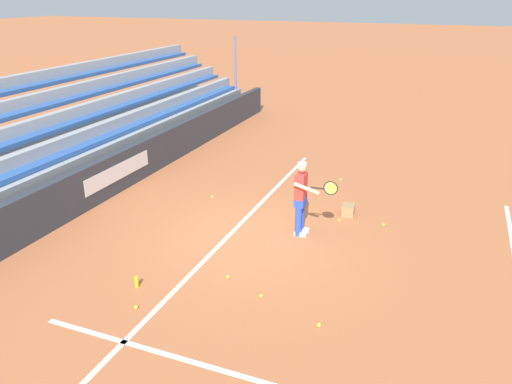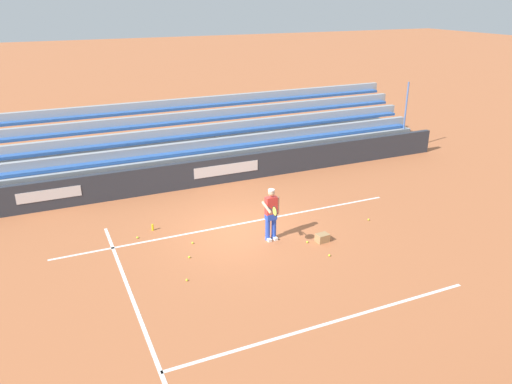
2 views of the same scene
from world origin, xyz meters
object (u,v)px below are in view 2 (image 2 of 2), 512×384
(tennis_player, at_px, (271,214))
(tennis_ball_stray_back, at_px, (193,243))
(tennis_ball_by_box, at_px, (307,242))
(tennis_ball_midcourt, at_px, (187,280))
(water_bottle, at_px, (153,227))
(ball_box_cardboard, at_px, (322,238))
(tennis_ball_far_right, at_px, (329,255))
(tennis_ball_near_player, at_px, (137,238))
(tennis_ball_far_left, at_px, (265,202))
(tennis_ball_toward_net, at_px, (189,257))
(tennis_ball_on_baseline, at_px, (369,220))

(tennis_player, bearing_deg, tennis_ball_stray_back, -17.16)
(tennis_ball_by_box, relative_size, tennis_ball_midcourt, 1.00)
(tennis_player, relative_size, water_bottle, 7.80)
(ball_box_cardboard, bearing_deg, tennis_ball_far_right, 71.41)
(tennis_ball_stray_back, relative_size, water_bottle, 0.30)
(tennis_ball_stray_back, height_order, water_bottle, water_bottle)
(tennis_ball_near_player, xyz_separation_m, tennis_ball_stray_back, (-1.51, 1.08, 0.00))
(tennis_player, distance_m, tennis_ball_far_left, 3.17)
(tennis_ball_midcourt, relative_size, tennis_ball_far_left, 1.00)
(ball_box_cardboard, xyz_separation_m, tennis_ball_stray_back, (3.81, -1.54, -0.10))
(tennis_ball_far_right, relative_size, tennis_ball_toward_net, 1.00)
(tennis_ball_midcourt, height_order, tennis_ball_stray_back, same)
(tennis_ball_by_box, bearing_deg, tennis_ball_far_left, -93.12)
(tennis_ball_far_right, relative_size, tennis_ball_far_left, 1.00)
(tennis_ball_toward_net, relative_size, tennis_ball_stray_back, 1.00)
(tennis_player, distance_m, tennis_ball_by_box, 1.45)
(tennis_ball_near_player, height_order, tennis_ball_toward_net, same)
(tennis_ball_on_baseline, distance_m, tennis_ball_toward_net, 6.48)
(tennis_ball_near_player, bearing_deg, tennis_player, 154.92)
(tennis_ball_far_right, bearing_deg, tennis_ball_near_player, -35.25)
(water_bottle, bearing_deg, tennis_ball_midcourt, 91.82)
(tennis_ball_toward_net, distance_m, tennis_ball_far_left, 4.86)
(tennis_ball_toward_net, xyz_separation_m, tennis_ball_far_left, (-3.89, -2.93, 0.00))
(tennis_player, relative_size, tennis_ball_midcourt, 25.98)
(tennis_ball_by_box, distance_m, tennis_ball_toward_net, 3.74)
(tennis_ball_toward_net, height_order, water_bottle, water_bottle)
(tennis_ball_stray_back, bearing_deg, tennis_ball_far_right, 144.97)
(tennis_ball_by_box, bearing_deg, tennis_ball_near_player, -27.44)
(tennis_ball_far_left, height_order, water_bottle, water_bottle)
(tennis_ball_near_player, distance_m, tennis_ball_midcourt, 3.20)
(tennis_ball_by_box, bearing_deg, water_bottle, -34.33)
(tennis_ball_near_player, distance_m, tennis_ball_on_baseline, 7.85)
(tennis_ball_stray_back, bearing_deg, tennis_player, 162.84)
(tennis_ball_on_baseline, height_order, tennis_ball_far_left, same)
(tennis_ball_far_right, bearing_deg, tennis_ball_far_left, -90.23)
(tennis_ball_far_right, bearing_deg, tennis_ball_toward_net, -22.74)
(tennis_ball_on_baseline, bearing_deg, tennis_ball_stray_back, -7.72)
(ball_box_cardboard, distance_m, tennis_ball_midcourt, 4.64)
(ball_box_cardboard, height_order, tennis_ball_near_player, ball_box_cardboard)
(tennis_ball_midcourt, bearing_deg, tennis_player, -157.78)
(ball_box_cardboard, distance_m, water_bottle, 5.60)
(tennis_player, distance_m, tennis_ball_on_baseline, 3.83)
(tennis_ball_far_left, bearing_deg, tennis_ball_near_player, 11.32)
(tennis_ball_far_right, bearing_deg, tennis_ball_midcourt, -5.54)
(tennis_ball_near_player, height_order, water_bottle, water_bottle)
(tennis_ball_midcourt, height_order, tennis_ball_toward_net, same)
(tennis_ball_near_player, relative_size, tennis_ball_far_right, 1.00)
(tennis_ball_toward_net, bearing_deg, tennis_ball_far_right, 157.26)
(tennis_player, height_order, tennis_ball_toward_net, tennis_player)
(ball_box_cardboard, bearing_deg, tennis_ball_near_player, -26.23)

